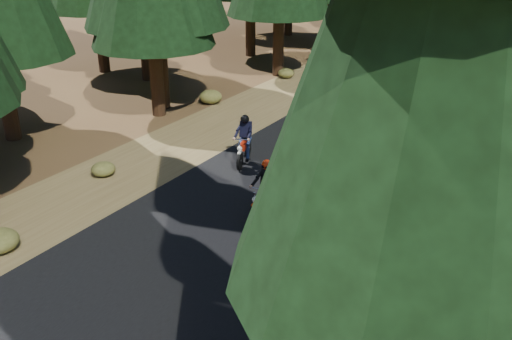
{
  "coord_description": "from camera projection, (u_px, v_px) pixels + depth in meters",
  "views": [
    {
      "loc": [
        6.92,
        -9.79,
        6.96
      ],
      "look_at": [
        0.0,
        1.5,
        1.1
      ],
      "focal_mm": 40.0,
      "sensor_mm": 36.0,
      "label": 1
    }
  ],
  "objects": [
    {
      "name": "ground",
      "position": [
        224.0,
        233.0,
        13.76
      ],
      "size": [
        120.0,
        120.0,
        0.0
      ],
      "primitive_type": "plane",
      "color": "#472F19",
      "rests_on": "ground"
    },
    {
      "name": "road",
      "position": [
        315.0,
        163.0,
        17.66
      ],
      "size": [
        6.0,
        100.0,
        0.01
      ],
      "primitive_type": "cube",
      "color": "black",
      "rests_on": "ground"
    },
    {
      "name": "shoulder_l",
      "position": [
        196.0,
        136.0,
        19.86
      ],
      "size": [
        3.2,
        100.0,
        0.01
      ],
      "primitive_type": "cube",
      "color": "brown",
      "rests_on": "ground"
    },
    {
      "name": "shoulder_r",
      "position": [
        468.0,
        198.0,
        15.46
      ],
      "size": [
        3.2,
        100.0,
        0.01
      ],
      "primitive_type": "cube",
      "color": "brown",
      "rests_on": "ground"
    },
    {
      "name": "understory_shrubs",
      "position": [
        392.0,
        138.0,
        18.93
      ],
      "size": [
        14.05,
        30.69,
        0.69
      ],
      "color": "#474C1E",
      "rests_on": "ground"
    },
    {
      "name": "rider_lead",
      "position": [
        264.0,
        197.0,
        14.43
      ],
      "size": [
        0.63,
        1.67,
        1.45
      ],
      "rotation": [
        0.0,
        0.0,
        3.23
      ],
      "color": "white",
      "rests_on": "road"
    },
    {
      "name": "rider_follow",
      "position": [
        244.0,
        148.0,
        17.5
      ],
      "size": [
        1.04,
        1.76,
        1.51
      ],
      "rotation": [
        0.0,
        0.0,
        3.48
      ],
      "color": "#9C1D0A",
      "rests_on": "road"
    }
  ]
}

